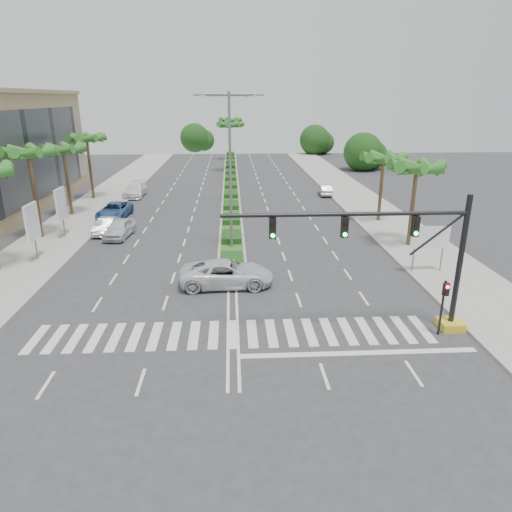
% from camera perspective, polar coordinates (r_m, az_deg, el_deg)
% --- Properties ---
extents(ground, '(160.00, 160.00, 0.00)m').
position_cam_1_polar(ground, '(23.97, -2.90, -9.73)').
color(ground, '#333335').
rests_on(ground, ground).
extents(footpath_right, '(6.00, 120.00, 0.15)m').
position_cam_1_polar(footpath_right, '(45.18, 16.61, 3.64)').
color(footpath_right, gray).
rests_on(footpath_right, ground).
extents(footpath_left, '(6.00, 120.00, 0.15)m').
position_cam_1_polar(footpath_left, '(45.22, -22.75, 2.94)').
color(footpath_left, gray).
rests_on(footpath_left, ground).
extents(median, '(2.20, 75.00, 0.20)m').
position_cam_1_polar(median, '(66.97, -3.16, 9.31)').
color(median, gray).
rests_on(median, ground).
extents(median_grass, '(1.80, 75.00, 0.04)m').
position_cam_1_polar(median_grass, '(66.95, -3.17, 9.41)').
color(median_grass, '#245B1F').
rests_on(median_grass, median).
extents(signal_gantry, '(12.60, 1.20, 7.20)m').
position_cam_1_polar(signal_gantry, '(24.32, 19.37, -1.45)').
color(signal_gantry, gold).
rests_on(signal_gantry, ground).
extents(pedestrian_signal, '(0.28, 0.36, 3.00)m').
position_cam_1_polar(pedestrian_signal, '(24.79, 22.43, -4.98)').
color(pedestrian_signal, black).
rests_on(pedestrian_signal, ground).
extents(direction_sign, '(2.70, 0.11, 3.40)m').
position_cam_1_polar(direction_sign, '(33.22, 20.91, 1.96)').
color(direction_sign, slate).
rests_on(direction_sign, ground).
extents(billboard_near, '(0.18, 2.10, 4.35)m').
position_cam_1_polar(billboard_near, '(37.07, -26.20, 3.76)').
color(billboard_near, slate).
rests_on(billboard_near, ground).
extents(billboard_far, '(0.18, 2.10, 4.35)m').
position_cam_1_polar(billboard_far, '(42.49, -23.21, 5.95)').
color(billboard_far, slate).
rests_on(billboard_far, ground).
extents(palm_left_mid, '(4.57, 4.68, 7.95)m').
position_cam_1_polar(palm_left_mid, '(42.59, -26.51, 11.17)').
color(palm_left_mid, brown).
rests_on(palm_left_mid, ground).
extents(palm_left_far, '(4.57, 4.68, 7.35)m').
position_cam_1_polar(palm_left_far, '(50.07, -22.93, 11.91)').
color(palm_left_far, brown).
rests_on(palm_left_far, ground).
extents(palm_left_end, '(4.57, 4.68, 7.75)m').
position_cam_1_polar(palm_left_end, '(57.61, -20.39, 13.37)').
color(palm_left_end, brown).
rests_on(palm_left_end, ground).
extents(palm_right_near, '(4.57, 4.68, 7.05)m').
position_cam_1_polar(palm_right_near, '(38.23, 19.43, 10.05)').
color(palm_right_near, brown).
rests_on(palm_right_near, ground).
extents(palm_right_far, '(4.57, 4.68, 6.75)m').
position_cam_1_polar(palm_right_far, '(45.70, 15.65, 11.39)').
color(palm_right_far, brown).
rests_on(palm_right_far, ground).
extents(palm_median_a, '(4.57, 4.68, 8.05)m').
position_cam_1_polar(palm_median_a, '(76.11, -3.28, 15.86)').
color(palm_median_a, brown).
rests_on(palm_median_a, ground).
extents(palm_median_b, '(4.57, 4.68, 8.05)m').
position_cam_1_polar(palm_median_b, '(91.09, -3.29, 16.40)').
color(palm_median_b, brown).
rests_on(palm_median_b, ground).
extents(streetlight_near, '(5.10, 0.25, 12.00)m').
position_cam_1_polar(streetlight_near, '(35.31, -3.24, 11.40)').
color(streetlight_near, slate).
rests_on(streetlight_near, ground).
extents(streetlight_mid, '(5.10, 0.25, 12.00)m').
position_cam_1_polar(streetlight_mid, '(51.21, -3.26, 13.83)').
color(streetlight_mid, slate).
rests_on(streetlight_mid, ground).
extents(streetlight_far, '(5.10, 0.25, 12.00)m').
position_cam_1_polar(streetlight_far, '(67.15, -3.27, 15.10)').
color(streetlight_far, slate).
rests_on(streetlight_far, ground).
extents(car_parked_a, '(2.37, 4.78, 1.57)m').
position_cam_1_polar(car_parked_a, '(41.57, -16.70, 3.32)').
color(car_parked_a, silver).
rests_on(car_parked_a, ground).
extents(car_parked_b, '(1.69, 4.24, 1.37)m').
position_cam_1_polar(car_parked_b, '(43.13, -18.22, 3.59)').
color(car_parked_b, '#BABABF').
rests_on(car_parked_b, ground).
extents(car_parked_c, '(2.97, 5.75, 1.55)m').
position_cam_1_polar(car_parked_c, '(48.44, -17.28, 5.44)').
color(car_parked_c, '#305794').
rests_on(car_parked_c, ground).
extents(car_parked_d, '(2.40, 5.66, 1.63)m').
position_cam_1_polar(car_parked_d, '(58.76, -14.85, 8.01)').
color(car_parked_d, white).
rests_on(car_parked_d, ground).
extents(car_crossing, '(6.10, 2.92, 1.68)m').
position_cam_1_polar(car_crossing, '(29.50, -3.69, -2.20)').
color(car_crossing, silver).
rests_on(car_crossing, ground).
extents(car_right, '(1.71, 4.11, 1.32)m').
position_cam_1_polar(car_right, '(58.18, 8.67, 8.17)').
color(car_right, '#B9B9BE').
rests_on(car_right, ground).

